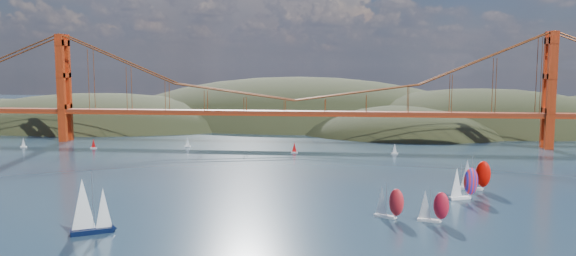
{
  "coord_description": "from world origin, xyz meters",
  "views": [
    {
      "loc": [
        27.85,
        -95.37,
        39.38
      ],
      "look_at": [
        6.82,
        90.0,
        18.38
      ],
      "focal_mm": 35.0,
      "sensor_mm": 36.0,
      "label": 1
    }
  ],
  "objects_px": {
    "racer_0": "(389,202)",
    "racer_3": "(475,174)",
    "sloop_navy": "(89,207)",
    "racer_1": "(433,206)",
    "racer_rwb": "(463,182)"
  },
  "relations": [
    {
      "from": "racer_0",
      "to": "racer_3",
      "type": "distance_m",
      "value": 46.69
    },
    {
      "from": "racer_3",
      "to": "racer_rwb",
      "type": "distance_m",
      "value": 14.2
    },
    {
      "from": "racer_3",
      "to": "racer_1",
      "type": "bearing_deg",
      "value": -103.22
    },
    {
      "from": "racer_0",
      "to": "racer_rwb",
      "type": "height_order",
      "value": "racer_rwb"
    },
    {
      "from": "racer_1",
      "to": "racer_3",
      "type": "relative_size",
      "value": 0.83
    },
    {
      "from": "racer_rwb",
      "to": "racer_3",
      "type": "bearing_deg",
      "value": 43.94
    },
    {
      "from": "racer_0",
      "to": "racer_rwb",
      "type": "relative_size",
      "value": 0.86
    },
    {
      "from": "racer_1",
      "to": "racer_rwb",
      "type": "xyz_separation_m",
      "value": [
        12.46,
        25.92,
        0.77
      ]
    },
    {
      "from": "sloop_navy",
      "to": "racer_rwb",
      "type": "relative_size",
      "value": 1.4
    },
    {
      "from": "racer_1",
      "to": "racer_3",
      "type": "distance_m",
      "value": 42.97
    },
    {
      "from": "sloop_navy",
      "to": "racer_0",
      "type": "height_order",
      "value": "sloop_navy"
    },
    {
      "from": "sloop_navy",
      "to": "racer_0",
      "type": "relative_size",
      "value": 1.63
    },
    {
      "from": "sloop_navy",
      "to": "racer_1",
      "type": "xyz_separation_m",
      "value": [
        81.26,
        19.27,
        -2.31
      ]
    },
    {
      "from": "sloop_navy",
      "to": "racer_0",
      "type": "bearing_deg",
      "value": -12.91
    },
    {
      "from": "racer_1",
      "to": "racer_3",
      "type": "bearing_deg",
      "value": 79.1
    }
  ]
}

